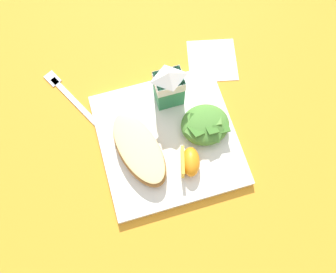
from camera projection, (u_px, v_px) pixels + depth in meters
name	position (u px, v px, depth m)	size (l,w,h in m)	color
ground	(168.00, 141.00, 0.76)	(3.00, 3.00, 0.00)	orange
white_plate	(168.00, 139.00, 0.76)	(0.28, 0.28, 0.02)	white
cheesy_pizza_bread	(139.00, 150.00, 0.72)	(0.12, 0.18, 0.04)	#A87038
green_salad_pile	(205.00, 124.00, 0.74)	(0.10, 0.10, 0.05)	#4C8433
milk_carton	(169.00, 86.00, 0.73)	(0.06, 0.05, 0.11)	#2D8451
orange_wedge_front	(190.00, 162.00, 0.71)	(0.05, 0.07, 0.04)	orange
paper_napkin	(212.00, 60.00, 0.83)	(0.11, 0.11, 0.00)	white
metal_fork	(69.00, 96.00, 0.80)	(0.10, 0.17, 0.01)	silver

